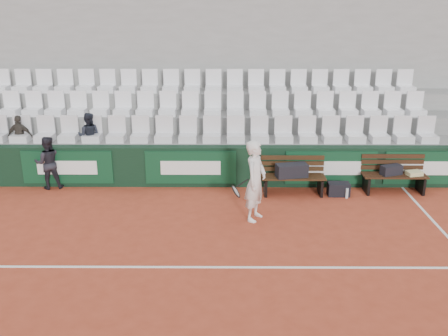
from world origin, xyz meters
TOP-DOWN VIEW (x-y plane):
  - ground at (0.00, 0.00)m, footprint 80.00×80.00m
  - court_baseline at (0.00, 0.00)m, footprint 18.00×0.06m
  - back_barrier at (0.07, 3.99)m, footprint 18.00×0.34m
  - grandstand_tier_front at (0.00, 4.62)m, footprint 18.00×0.95m
  - grandstand_tier_mid at (0.00, 5.58)m, footprint 18.00×0.95m
  - grandstand_tier_back at (0.00, 6.53)m, footprint 18.00×0.95m
  - grandstand_rear_wall at (0.00, 7.15)m, footprint 18.00×0.30m
  - seat_row_front at (0.00, 4.45)m, footprint 11.90×0.44m
  - seat_row_mid at (0.00, 5.40)m, footprint 11.90×0.44m
  - seat_row_back at (0.00, 6.35)m, footprint 11.90×0.44m
  - bench_left at (2.24, 3.42)m, footprint 1.50×0.56m
  - bench_right at (4.66, 3.55)m, footprint 1.50×0.56m
  - sports_bag_left at (2.19, 3.38)m, footprint 0.77×0.46m
  - sports_bag_right at (4.58, 3.55)m, footprint 0.54×0.38m
  - towel at (5.11, 3.51)m, footprint 0.40×0.33m
  - sports_bag_ground at (3.31, 3.35)m, footprint 0.51×0.31m
  - water_bottle_near at (1.60, 3.40)m, footprint 0.07×0.07m
  - water_bottle_far at (3.47, 3.17)m, footprint 0.07×0.07m
  - tennis_player at (1.27, 2.01)m, footprint 0.81×0.74m
  - ball_kid at (-3.64, 3.79)m, footprint 0.73×0.63m
  - spectator_b at (-4.54, 4.50)m, footprint 0.66×0.30m
  - spectator_c at (-2.79, 4.50)m, footprint 0.59×0.47m

SIDE VIEW (x-z plane):
  - ground at x=0.00m, z-range 0.00..0.00m
  - court_baseline at x=0.00m, z-range 0.00..0.01m
  - water_bottle_far at x=3.47m, z-range 0.00..0.24m
  - water_bottle_near at x=1.60m, z-range 0.00..0.26m
  - sports_bag_ground at x=3.31m, z-range 0.00..0.31m
  - bench_left at x=2.24m, z-range 0.00..0.45m
  - bench_right at x=4.66m, z-range 0.00..0.45m
  - towel at x=5.11m, z-range 0.45..0.55m
  - grandstand_tier_front at x=0.00m, z-range 0.00..1.00m
  - back_barrier at x=0.07m, z-range 0.00..1.00m
  - sports_bag_right at x=4.58m, z-range 0.45..0.68m
  - sports_bag_left at x=2.19m, z-range 0.45..0.76m
  - ball_kid at x=-3.64m, z-range 0.00..1.30m
  - grandstand_tier_mid at x=0.00m, z-range 0.00..1.45m
  - tennis_player at x=1.27m, z-range 0.00..1.71m
  - grandstand_tier_back at x=0.00m, z-range 0.00..1.90m
  - seat_row_front at x=0.00m, z-range 1.00..1.63m
  - spectator_b at x=-4.54m, z-range 1.00..2.10m
  - spectator_c at x=-2.79m, z-range 1.00..2.17m
  - seat_row_mid at x=0.00m, z-range 1.45..2.08m
  - grandstand_rear_wall at x=0.00m, z-range 0.00..4.40m
  - seat_row_back at x=0.00m, z-range 1.90..2.53m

